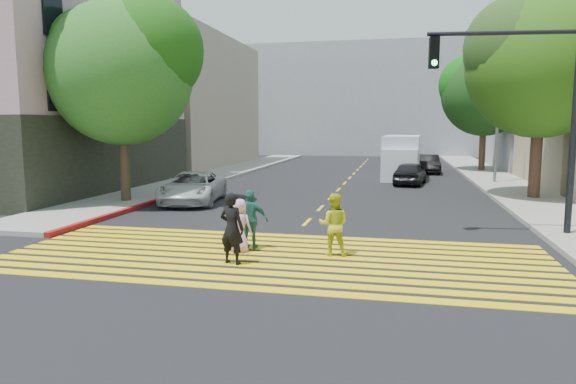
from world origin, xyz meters
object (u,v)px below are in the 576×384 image
(pedestrian_man, at_px, (232,228))
(white_sedan, at_px, (193,187))
(dark_car_near, at_px, (410,173))
(pedestrian_extra, at_px, (251,219))
(silver_car, at_px, (401,157))
(tree_right_near, at_px, (544,56))
(dark_car_parked, at_px, (428,164))
(pedestrian_woman, at_px, (334,224))
(white_van, at_px, (401,158))
(pedestrian_child, at_px, (239,226))
(traffic_signal, at_px, (534,97))
(tree_left, at_px, (123,65))
(tree_right_far, at_px, (486,88))

(pedestrian_man, relative_size, white_sedan, 0.36)
(pedestrian_man, height_order, dark_car_near, pedestrian_man)
(pedestrian_extra, bearing_deg, silver_car, -97.46)
(tree_right_near, xyz_separation_m, silver_car, (-5.65, 18.34, -5.37))
(pedestrian_man, bearing_deg, dark_car_parked, -88.31)
(pedestrian_woman, bearing_deg, white_van, -96.37)
(pedestrian_child, relative_size, white_van, 0.24)
(white_sedan, bearing_deg, pedestrian_woman, -56.58)
(pedestrian_woman, distance_m, pedestrian_child, 2.40)
(pedestrian_woman, distance_m, traffic_signal, 6.94)
(tree_left, height_order, tree_right_far, tree_right_far)
(pedestrian_man, xyz_separation_m, dark_car_parked, (5.69, 25.01, -0.22))
(tree_left, relative_size, pedestrian_woman, 5.33)
(white_van, height_order, traffic_signal, traffic_signal)
(tree_right_near, bearing_deg, pedestrian_child, -130.32)
(tree_right_near, xyz_separation_m, dark_car_parked, (-3.84, 12.41, -5.48))
(dark_car_parked, bearing_deg, pedestrian_extra, -106.38)
(pedestrian_man, bearing_deg, tree_right_far, -95.06)
(dark_car_near, height_order, silver_car, silver_car)
(dark_car_parked, bearing_deg, white_sedan, -125.40)
(white_van, bearing_deg, tree_right_near, -52.68)
(dark_car_parked, bearing_deg, tree_right_far, 19.62)
(white_sedan, distance_m, traffic_signal, 13.21)
(pedestrian_woman, height_order, silver_car, pedestrian_woman)
(traffic_signal, bearing_deg, silver_car, 91.48)
(tree_left, bearing_deg, white_van, 49.37)
(pedestrian_child, height_order, silver_car, silver_car)
(tree_right_near, xyz_separation_m, white_van, (-5.67, 8.28, -4.87))
(pedestrian_man, height_order, pedestrian_woman, pedestrian_man)
(pedestrian_woman, height_order, white_van, white_van)
(pedestrian_child, distance_m, silver_car, 30.08)
(dark_car_near, bearing_deg, tree_right_far, -110.54)
(tree_right_far, relative_size, pedestrian_child, 6.19)
(dark_car_near, xyz_separation_m, silver_car, (-0.46, 13.29, 0.11))
(tree_right_far, xyz_separation_m, pedestrian_extra, (-9.44, -25.01, -4.96))
(tree_right_far, height_order, dark_car_near, tree_right_far)
(pedestrian_extra, relative_size, traffic_signal, 0.25)
(pedestrian_extra, height_order, traffic_signal, traffic_signal)
(tree_left, distance_m, pedestrian_woman, 12.49)
(pedestrian_woman, height_order, traffic_signal, traffic_signal)
(tree_right_far, distance_m, white_van, 9.14)
(pedestrian_extra, relative_size, silver_car, 0.31)
(pedestrian_man, height_order, silver_car, pedestrian_man)
(pedestrian_man, bearing_deg, silver_car, -82.65)
(dark_car_parked, relative_size, white_van, 0.68)
(tree_left, distance_m, white_van, 17.53)
(tree_left, height_order, white_sedan, tree_left)
(tree_right_near, relative_size, silver_car, 1.77)
(pedestrian_woman, relative_size, pedestrian_extra, 1.00)
(silver_car, bearing_deg, traffic_signal, 98.50)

